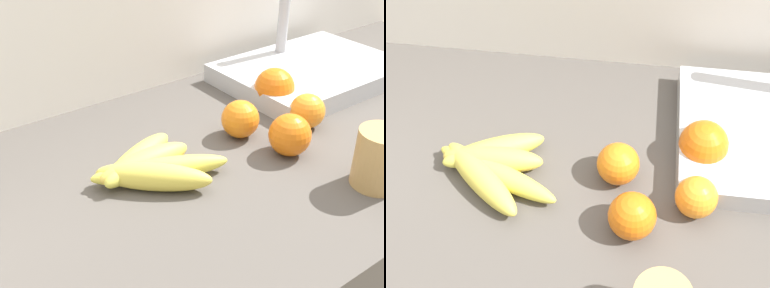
% 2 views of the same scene
% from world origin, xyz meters
% --- Properties ---
extents(wall_back, '(2.16, 0.06, 1.30)m').
position_xyz_m(wall_back, '(0.00, 0.34, 0.65)').
color(wall_back, silver).
rests_on(wall_back, ground).
extents(banana_bunch, '(0.22, 0.19, 0.04)m').
position_xyz_m(banana_bunch, '(-0.11, 0.02, 0.88)').
color(banana_bunch, '#DFCC4C').
rests_on(banana_bunch, counter).
extents(orange_back_right, '(0.08, 0.08, 0.08)m').
position_xyz_m(orange_back_right, '(0.23, 0.09, 0.90)').
color(orange_back_right, orange).
rests_on(orange_back_right, counter).
extents(orange_front, '(0.07, 0.07, 0.07)m').
position_xyz_m(orange_front, '(0.22, -0.01, 0.89)').
color(orange_front, orange).
rests_on(orange_front, counter).
extents(orange_right, '(0.07, 0.07, 0.07)m').
position_xyz_m(orange_right, '(0.12, -0.06, 0.89)').
color(orange_right, orange).
rests_on(orange_right, counter).
extents(orange_back_left, '(0.07, 0.07, 0.07)m').
position_xyz_m(orange_back_left, '(0.10, 0.04, 0.89)').
color(orange_back_left, orange).
rests_on(orange_back_left, counter).
extents(sink_basin, '(0.38, 0.27, 0.22)m').
position_xyz_m(sink_basin, '(0.38, 0.13, 0.88)').
color(sink_basin, '#B7BABF').
rests_on(sink_basin, counter).
extents(mug, '(0.08, 0.08, 0.09)m').
position_xyz_m(mug, '(0.17, -0.20, 0.90)').
color(mug, tan).
rests_on(mug, counter).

